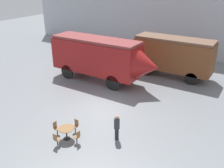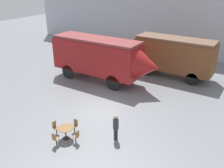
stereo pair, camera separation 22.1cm
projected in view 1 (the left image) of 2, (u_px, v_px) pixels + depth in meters
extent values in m
plane|color=gray|center=(102.00, 107.00, 18.65)|extent=(80.00, 80.00, 0.00)
cube|color=#B2B7C1|center=(177.00, 18.00, 29.27)|extent=(44.00, 0.15, 9.00)
cube|color=brown|center=(173.00, 55.00, 23.63)|extent=(7.32, 2.45, 2.80)
cube|color=brown|center=(175.00, 39.00, 23.02)|extent=(7.17, 2.25, 0.24)
cylinder|color=black|center=(191.00, 79.00, 22.30)|extent=(1.12, 0.12, 1.12)
cylinder|color=black|center=(198.00, 71.00, 24.11)|extent=(1.12, 0.12, 1.12)
cylinder|color=black|center=(146.00, 70.00, 24.41)|extent=(1.12, 0.12, 1.12)
cylinder|color=black|center=(155.00, 63.00, 26.23)|extent=(1.12, 0.12, 1.12)
cube|color=maroon|center=(96.00, 56.00, 22.68)|extent=(8.38, 2.59, 2.85)
cone|color=maroon|center=(148.00, 66.00, 20.21)|extent=(1.89, 2.46, 2.46)
cube|color=brown|center=(95.00, 40.00, 22.07)|extent=(8.21, 2.38, 0.24)
cylinder|color=black|center=(112.00, 83.00, 21.17)|extent=(1.35, 0.12, 1.35)
cylinder|color=black|center=(126.00, 74.00, 23.09)|extent=(1.35, 0.12, 1.35)
cylinder|color=black|center=(67.00, 72.00, 23.59)|extent=(1.35, 0.12, 1.35)
cylinder|color=black|center=(83.00, 65.00, 25.51)|extent=(1.35, 0.12, 1.35)
cylinder|color=black|center=(67.00, 138.00, 15.09)|extent=(0.44, 0.44, 0.02)
cylinder|color=black|center=(67.00, 133.00, 14.95)|extent=(0.08, 0.08, 0.70)
cylinder|color=olive|center=(66.00, 128.00, 14.80)|extent=(0.97, 0.97, 0.03)
cylinder|color=black|center=(75.00, 130.00, 15.61)|extent=(0.06, 0.06, 0.42)
cylinder|color=olive|center=(75.00, 126.00, 15.52)|extent=(0.36, 0.36, 0.03)
cube|color=olive|center=(77.00, 122.00, 15.55)|extent=(0.29, 0.05, 0.42)
cylinder|color=black|center=(57.00, 132.00, 15.40)|extent=(0.06, 0.06, 0.42)
cylinder|color=olive|center=(57.00, 129.00, 15.31)|extent=(0.36, 0.36, 0.03)
cube|color=olive|center=(55.00, 125.00, 15.30)|extent=(0.05, 0.29, 0.42)
cylinder|color=black|center=(58.00, 142.00, 14.41)|extent=(0.06, 0.06, 0.42)
cylinder|color=olive|center=(57.00, 139.00, 14.32)|extent=(0.36, 0.36, 0.03)
cube|color=olive|center=(55.00, 137.00, 14.11)|extent=(0.29, 0.05, 0.42)
cylinder|color=black|center=(77.00, 140.00, 14.62)|extent=(0.06, 0.06, 0.42)
cylinder|color=olive|center=(77.00, 137.00, 14.53)|extent=(0.36, 0.36, 0.03)
cube|color=olive|center=(78.00, 134.00, 14.36)|extent=(0.05, 0.29, 0.42)
cylinder|color=#262633|center=(117.00, 134.00, 14.90)|extent=(0.24, 0.24, 0.76)
cylinder|color=#333338|center=(117.00, 124.00, 14.62)|extent=(0.34, 0.34, 0.67)
sphere|color=tan|center=(117.00, 117.00, 14.44)|extent=(0.22, 0.22, 0.22)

